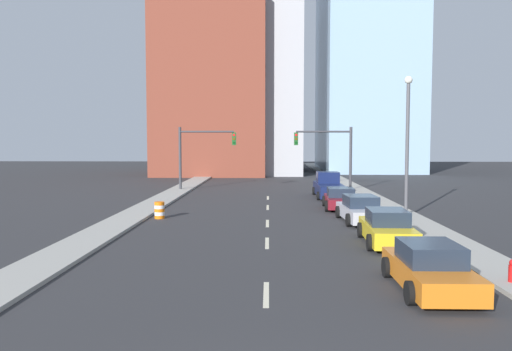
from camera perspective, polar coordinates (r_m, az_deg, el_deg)
sidewalk_left at (r=52.25m, az=-7.18°, el=-0.79°), size 2.02×89.81×0.15m
sidewalk_right at (r=52.23m, az=9.97°, el=-0.82°), size 2.02×89.81×0.15m
lane_stripe_at_7m at (r=14.65m, az=1.17°, el=-13.38°), size 0.16×2.40×0.01m
lane_stripe_at_15m at (r=21.58m, az=1.27°, el=-7.72°), size 0.16×2.40×0.01m
lane_stripe_at_20m at (r=26.61m, az=1.31°, el=-5.48°), size 0.16×2.40×0.01m
lane_stripe_at_26m at (r=32.95m, az=1.35°, el=-3.66°), size 0.16×2.40×0.01m
lane_stripe_at_32m at (r=38.45m, az=1.36°, el=-2.56°), size 0.16×2.40×0.01m
building_brick_left at (r=67.52m, az=-4.92°, el=9.51°), size 14.00×16.00×21.84m
building_office_center at (r=71.69m, az=0.02°, el=12.95°), size 12.00×20.00×31.15m
building_glass_right at (r=77.12m, az=12.46°, el=13.01°), size 13.00×20.00×33.25m
traffic_signal_left at (r=44.13m, az=-6.68°, el=3.06°), size 5.06×0.35×5.59m
traffic_signal_right at (r=44.04m, az=8.77°, el=3.04°), size 5.06×0.35×5.59m
traffic_barrel at (r=28.70m, az=-10.97°, el=-3.91°), size 0.56×0.56×0.95m
street_lamp at (r=29.63m, az=16.92°, el=4.37°), size 0.44×0.44×8.02m
sedan_orange at (r=15.70m, az=19.23°, el=-9.99°), size 2.08×4.40×1.41m
sedan_yellow at (r=21.97m, az=14.76°, el=-5.85°), size 2.24×4.62×1.48m
sedan_silver at (r=27.57m, az=11.85°, el=-3.85°), size 2.26×4.72×1.44m
sedan_maroon at (r=32.63m, az=9.63°, el=-2.67°), size 2.30×4.32×1.37m
pickup_truck_navy at (r=39.36m, az=8.31°, el=-1.31°), size 2.23×6.04×1.93m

